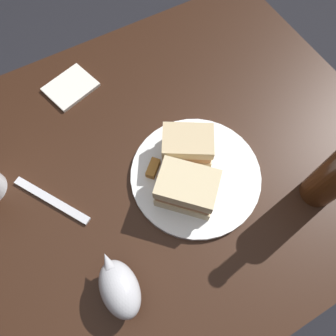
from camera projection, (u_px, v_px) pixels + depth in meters
name	position (u px, v px, depth m)	size (l,w,h in m)	color
ground_plane	(155.00, 241.00, 1.35)	(6.00, 6.00, 0.00)	black
dining_table	(150.00, 218.00, 1.00)	(1.09, 0.79, 0.76)	black
plate	(196.00, 175.00, 0.65)	(0.27, 0.27, 0.01)	white
sandwich_half_left	(187.00, 146.00, 0.63)	(0.12, 0.11, 0.07)	#CCB284
sandwich_half_right	(187.00, 189.00, 0.59)	(0.13, 0.13, 0.07)	beige
potato_wedge_front	(173.00, 193.00, 0.61)	(0.04, 0.02, 0.02)	#AD702D
potato_wedge_middle	(175.00, 181.00, 0.62)	(0.05, 0.02, 0.02)	#B77F33
potato_wedge_back	(153.00, 168.00, 0.64)	(0.04, 0.02, 0.02)	#AD702D
potato_wedge_left_edge	(166.00, 181.00, 0.62)	(0.04, 0.02, 0.02)	#B77F33
potato_wedge_right_edge	(178.00, 163.00, 0.64)	(0.05, 0.02, 0.02)	#B77F33
gravy_boat	(119.00, 288.00, 0.52)	(0.07, 0.11, 0.07)	#B7B7BC
napkin	(71.00, 87.00, 0.74)	(0.11, 0.09, 0.01)	silver
fork	(52.00, 200.00, 0.63)	(0.18, 0.02, 0.01)	silver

